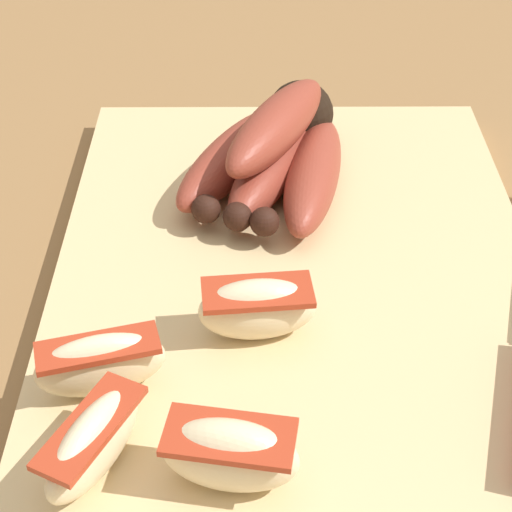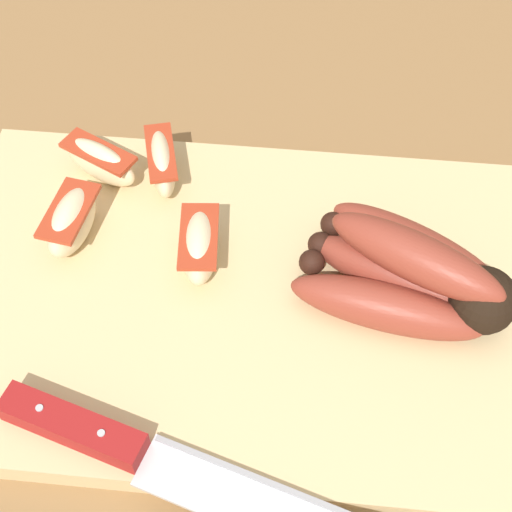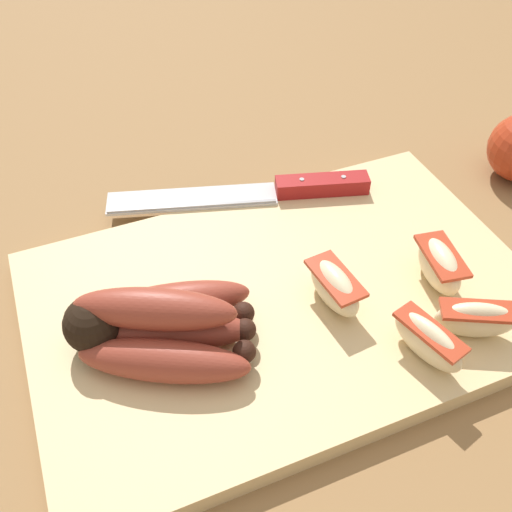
{
  "view_description": "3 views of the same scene",
  "coord_description": "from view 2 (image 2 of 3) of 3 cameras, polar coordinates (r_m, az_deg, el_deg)",
  "views": [
    {
      "loc": [
        -0.4,
        0.04,
        0.35
      ],
      "look_at": [
        -0.01,
        0.04,
        0.04
      ],
      "focal_mm": 59.54,
      "sensor_mm": 36.0,
      "label": 1
    },
    {
      "loc": [
        0.02,
        -0.29,
        0.49
      ],
      "look_at": [
        -0.01,
        0.02,
        0.06
      ],
      "focal_mm": 53.68,
      "sensor_mm": 36.0,
      "label": 2
    },
    {
      "loc": [
        0.14,
        0.33,
        0.42
      ],
      "look_at": [
        0.0,
        -0.01,
        0.06
      ],
      "focal_mm": 41.16,
      "sensor_mm": 36.0,
      "label": 3
    }
  ],
  "objects": [
    {
      "name": "chefs_knife",
      "position": [
        0.5,
        -8.6,
        -14.44
      ],
      "size": [
        0.28,
        0.11,
        0.02
      ],
      "color": "silver",
      "rests_on": "cutting_board"
    },
    {
      "name": "apple_wedge_near",
      "position": [
        0.63,
        -11.53,
        6.92
      ],
      "size": [
        0.07,
        0.05,
        0.04
      ],
      "color": "beige",
      "rests_on": "cutting_board"
    },
    {
      "name": "apple_wedge_extra",
      "position": [
        0.59,
        -13.57,
        2.58
      ],
      "size": [
        0.04,
        0.07,
        0.04
      ],
      "color": "beige",
      "rests_on": "cutting_board"
    },
    {
      "name": "ground_plane",
      "position": [
        0.57,
        0.58,
        -5.11
      ],
      "size": [
        6.0,
        6.0,
        0.0
      ],
      "primitive_type": "plane",
      "color": "olive"
    },
    {
      "name": "banana_bunch",
      "position": [
        0.56,
        11.62,
        -1.41
      ],
      "size": [
        0.16,
        0.13,
        0.06
      ],
      "color": "black",
      "rests_on": "cutting_board"
    },
    {
      "name": "apple_wedge_far",
      "position": [
        0.62,
        -7.02,
        6.95
      ],
      "size": [
        0.04,
        0.07,
        0.04
      ],
      "color": "beige",
      "rests_on": "cutting_board"
    },
    {
      "name": "apple_wedge_middle",
      "position": [
        0.57,
        -4.23,
        0.78
      ],
      "size": [
        0.03,
        0.07,
        0.04
      ],
      "color": "beige",
      "rests_on": "cutting_board"
    },
    {
      "name": "cutting_board",
      "position": [
        0.57,
        -0.91,
        -3.27
      ],
      "size": [
        0.46,
        0.3,
        0.02
      ],
      "primitive_type": "cube",
      "color": "#DBBC84",
      "rests_on": "ground_plane"
    }
  ]
}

